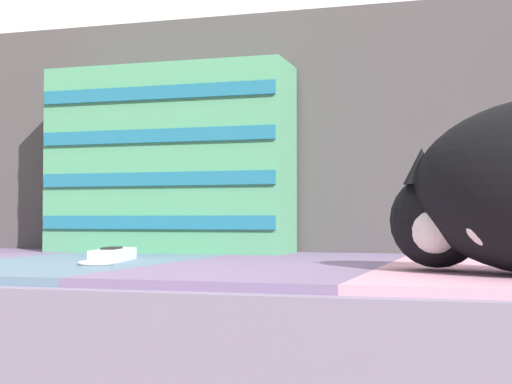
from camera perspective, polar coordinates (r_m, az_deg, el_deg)
name	(u,v)px	position (r m, az deg, el deg)	size (l,w,h in m)	color
sofa_backrest	(414,131)	(1.51, 11.45, 4.39)	(1.87, 0.14, 0.46)	#474242
throw_pillow_striped	(169,160)	(1.47, -6.31, 2.33)	(0.46, 0.14, 0.34)	#4C9366
game_remote_far	(112,255)	(1.17, -10.42, -4.56)	(0.08, 0.20, 0.02)	white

